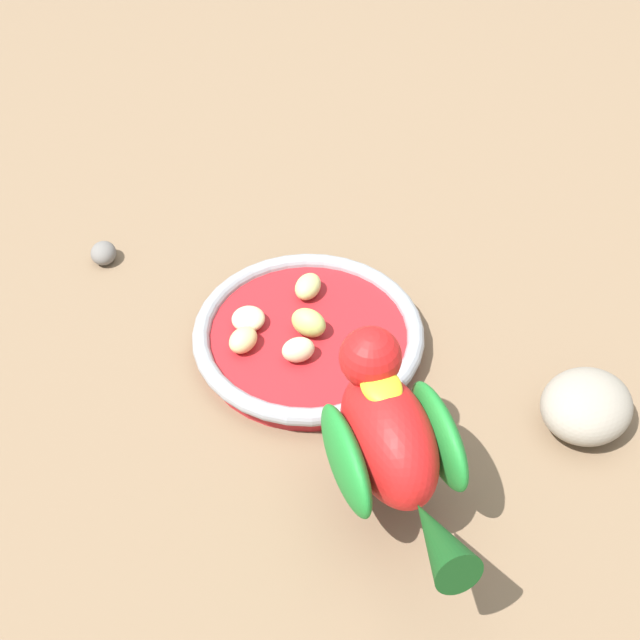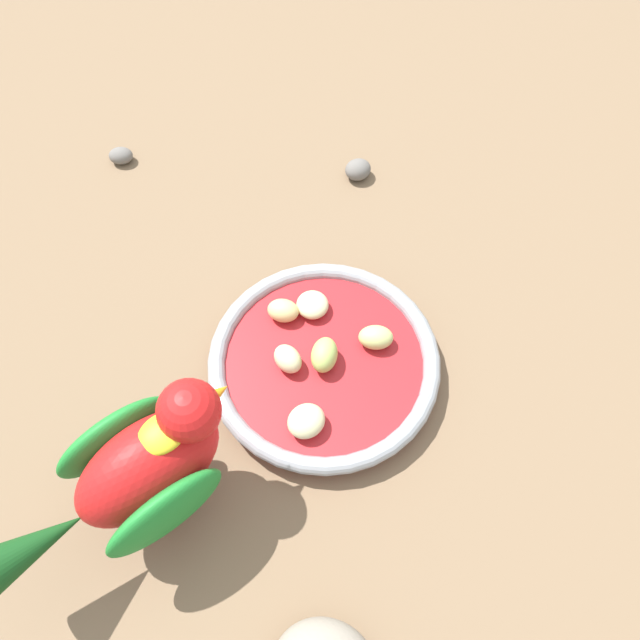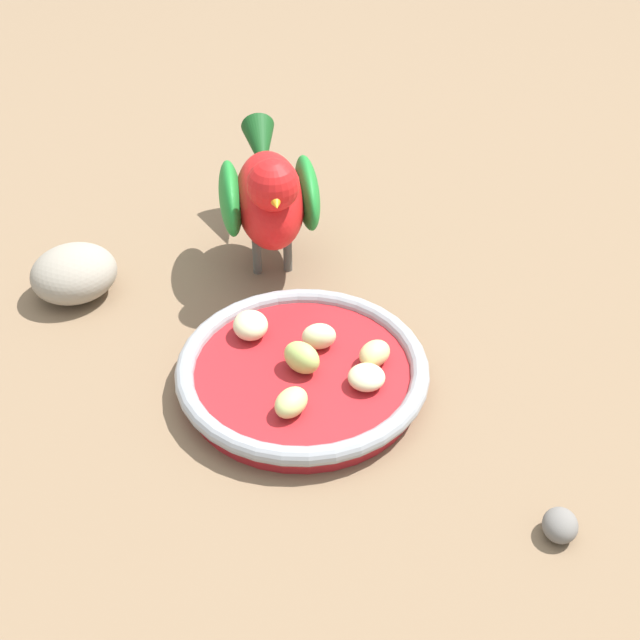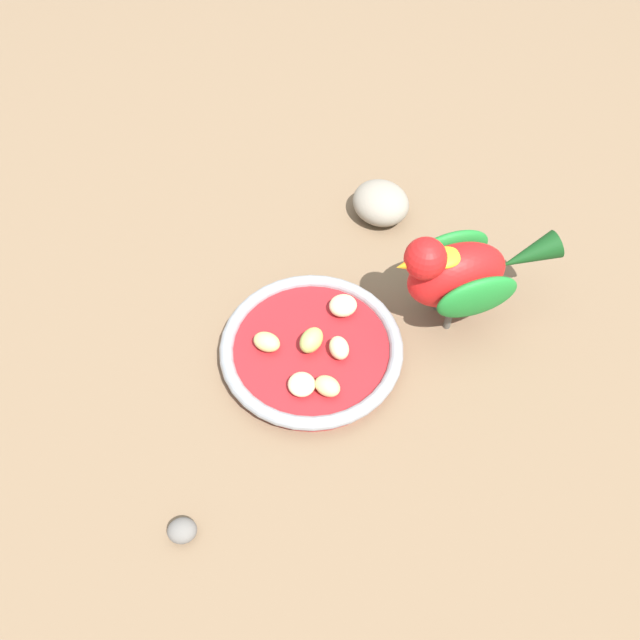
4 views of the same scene
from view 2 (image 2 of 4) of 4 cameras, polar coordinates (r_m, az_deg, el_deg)
name	(u,v)px [view 2 (image 2 of 4)]	position (r m, az deg, el deg)	size (l,w,h in m)	color
ground_plane	(320,362)	(0.62, -0.01, -3.67)	(4.00, 4.00, 0.00)	#7A6047
feeding_bowl	(322,364)	(0.60, 0.16, -3.89)	(0.21, 0.21, 0.03)	#AD1E23
apple_piece_0	(322,356)	(0.58, 0.22, -3.12)	(0.03, 0.02, 0.03)	#B2CC66
apple_piece_1	(289,362)	(0.58, -2.70, -3.67)	(0.03, 0.02, 0.02)	beige
apple_piece_2	(376,337)	(0.60, 4.89, -1.52)	(0.03, 0.02, 0.02)	#C6D17A
apple_piece_3	(306,421)	(0.56, -1.21, -8.79)	(0.03, 0.03, 0.02)	beige
apple_piece_4	(283,311)	(0.61, -3.23, 0.82)	(0.03, 0.02, 0.02)	#E5C67F
apple_piece_5	(313,305)	(0.61, -0.66, 1.33)	(0.03, 0.03, 0.02)	beige
parrot	(143,468)	(0.51, -15.14, -12.32)	(0.20, 0.12, 0.14)	#59544C
pebble_0	(121,156)	(0.79, -16.96, 13.54)	(0.03, 0.02, 0.02)	slate
pebble_1	(358,170)	(0.74, 3.33, 12.96)	(0.03, 0.03, 0.02)	slate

